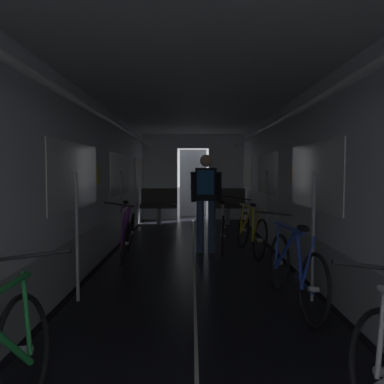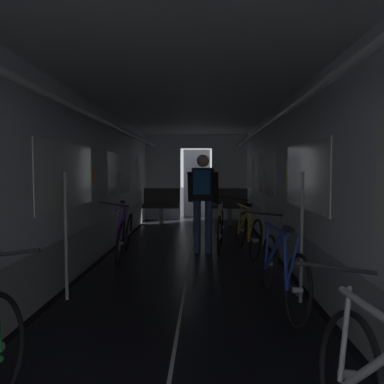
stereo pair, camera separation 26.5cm
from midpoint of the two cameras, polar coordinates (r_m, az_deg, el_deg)
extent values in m
cube|color=black|center=(5.62, -16.16, -11.44)|extent=(0.08, 11.50, 0.01)
cube|color=black|center=(5.57, 13.63, -11.54)|extent=(0.08, 11.50, 0.01)
cube|color=beige|center=(5.42, -1.34, -11.89)|extent=(0.03, 11.27, 0.00)
cube|color=#9EA0A5|center=(5.58, -17.21, -8.44)|extent=(0.12, 11.50, 0.60)
cube|color=silver|center=(5.47, -17.42, 4.23)|extent=(0.12, 11.50, 1.85)
cube|color=white|center=(4.90, -18.64, 2.30)|extent=(0.02, 1.90, 0.80)
cube|color=white|center=(7.69, -11.87, 2.67)|extent=(0.02, 1.90, 0.80)
cube|color=white|center=(10.52, -8.71, 2.83)|extent=(0.02, 1.90, 0.80)
cube|color=yellow|center=(5.92, -15.40, 2.48)|extent=(0.01, 0.20, 0.28)
cylinder|color=white|center=(5.42, -14.03, 10.39)|extent=(0.07, 11.04, 0.07)
cylinder|color=#B7BABF|center=(4.36, -18.69, -6.38)|extent=(0.04, 0.04, 1.40)
cylinder|color=#B7BABF|center=(6.85, -11.80, -2.83)|extent=(0.04, 0.04, 1.40)
cube|color=#9EA0A5|center=(5.53, 14.69, -8.52)|extent=(0.12, 11.50, 0.60)
cube|color=silver|center=(5.42, 14.87, 4.28)|extent=(0.12, 11.50, 1.85)
cube|color=white|center=(4.84, 15.87, 2.33)|extent=(0.02, 1.90, 0.80)
cube|color=white|center=(7.65, 9.88, 2.69)|extent=(0.02, 1.90, 0.80)
cube|color=white|center=(10.49, 7.12, 2.84)|extent=(0.02, 1.90, 0.80)
cube|color=yellow|center=(5.77, 13.24, 2.49)|extent=(0.01, 0.20, 0.28)
cylinder|color=white|center=(5.38, 11.41, 10.48)|extent=(0.07, 11.04, 0.07)
cylinder|color=#B7BABF|center=(4.30, 15.62, -6.46)|extent=(0.04, 0.04, 1.40)
cylinder|color=#B7BABF|center=(6.82, 9.64, -2.84)|extent=(0.04, 0.04, 1.40)
cube|color=silver|center=(11.09, -5.69, 2.22)|extent=(1.00, 0.12, 2.45)
cube|color=silver|center=(11.07, 4.15, 2.23)|extent=(1.00, 0.12, 2.45)
cube|color=silver|center=(11.07, -0.78, 7.55)|extent=(0.90, 0.12, 0.40)
cube|color=#4C4F54|center=(11.75, -0.74, 1.32)|extent=(0.81, 0.04, 2.05)
cube|color=silver|center=(5.34, -1.38, 15.05)|extent=(3.14, 11.62, 0.12)
cylinder|color=gray|center=(10.10, -5.95, -3.59)|extent=(0.12, 0.12, 0.44)
cube|color=#47423D|center=(10.07, -5.96, -2.07)|extent=(0.96, 0.44, 0.10)
cube|color=#47423D|center=(10.24, -5.86, -0.57)|extent=(0.96, 0.08, 0.40)
torus|color=gray|center=(10.31, -8.23, 0.55)|extent=(0.14, 0.14, 0.02)
cylinder|color=gray|center=(10.08, 4.30, -3.59)|extent=(0.12, 0.12, 0.44)
cube|color=#47423D|center=(10.05, 4.31, -2.07)|extent=(0.96, 0.44, 0.10)
cube|color=#47423D|center=(10.22, 4.23, -0.57)|extent=(0.96, 0.08, 0.40)
torus|color=gray|center=(10.22, 1.82, 0.56)|extent=(0.14, 0.14, 0.02)
torus|color=black|center=(2.44, 23.27, -23.36)|extent=(0.19, 0.68, 0.67)
cylinder|color=#B2B2B7|center=(2.44, 23.27, -23.36)|extent=(0.10, 0.06, 0.06)
cylinder|color=#ADAFB5|center=(2.31, 23.00, -18.47)|extent=(0.09, 0.10, 0.49)
cylinder|color=black|center=(2.20, 21.82, -10.25)|extent=(0.44, 0.06, 0.09)
torus|color=black|center=(6.85, -10.42, -5.92)|extent=(0.18, 0.68, 0.67)
cylinder|color=#B2B2B7|center=(6.85, -10.42, -5.92)|extent=(0.10, 0.06, 0.06)
torus|color=black|center=(5.86, -11.43, -7.50)|extent=(0.18, 0.68, 0.67)
cylinder|color=#B2B2B7|center=(5.86, -11.43, -7.50)|extent=(0.10, 0.06, 0.06)
cylinder|color=purple|center=(6.13, -11.40, -4.95)|extent=(0.08, 0.55, 0.56)
cylinder|color=purple|center=(6.54, -10.97, -4.45)|extent=(0.13, 0.34, 0.55)
cylinder|color=purple|center=(6.26, -11.59, -2.37)|extent=(0.10, 0.82, 0.04)
cylinder|color=purple|center=(6.75, -10.79, -4.00)|extent=(0.08, 0.17, 0.49)
cylinder|color=purple|center=(6.64, -10.59, -6.42)|extent=(0.07, 0.45, 0.07)
cylinder|color=purple|center=(5.85, -11.76, -5.13)|extent=(0.10, 0.08, 0.49)
cylinder|color=black|center=(6.42, -10.77, -6.95)|extent=(0.05, 0.17, 0.17)
ellipsoid|color=black|center=(6.68, -11.23, -1.51)|extent=(0.12, 0.25, 0.07)
cylinder|color=black|center=(5.80, -12.30, -1.84)|extent=(0.44, 0.06, 0.09)
torus|color=black|center=(2.75, -26.62, -20.34)|extent=(0.13, 0.67, 0.67)
cylinder|color=#B2B2B7|center=(2.75, -26.62, -20.34)|extent=(0.10, 0.05, 0.06)
cylinder|color=#1E8438|center=(2.62, -26.45, -15.85)|extent=(0.09, 0.09, 0.49)
cylinder|color=black|center=(2.53, -25.55, -8.54)|extent=(0.44, 0.03, 0.08)
torus|color=black|center=(3.73, 15.40, -13.75)|extent=(0.17, 0.68, 0.67)
cylinder|color=#B2B2B7|center=(3.73, 15.40, -13.75)|extent=(0.10, 0.06, 0.06)
torus|color=black|center=(4.66, 10.89, -10.25)|extent=(0.17, 0.68, 0.67)
cylinder|color=#B2B2B7|center=(4.66, 10.89, -10.25)|extent=(0.10, 0.06, 0.06)
cylinder|color=#2342B7|center=(4.31, 11.79, -8.38)|extent=(0.14, 0.54, 0.56)
cylinder|color=#2342B7|center=(3.93, 13.58, -9.54)|extent=(0.07, 0.35, 0.55)
cylinder|color=#2342B7|center=(4.12, 12.09, -5.22)|extent=(0.11, 0.82, 0.04)
cylinder|color=#2342B7|center=(3.72, 14.68, -9.94)|extent=(0.09, 0.16, 0.49)
cylinder|color=#2342B7|center=(3.94, 14.24, -13.16)|extent=(0.06, 0.45, 0.07)
cylinder|color=#2342B7|center=(4.58, 10.71, -7.41)|extent=(0.08, 0.09, 0.49)
cylinder|color=black|center=(4.15, 13.20, -12.61)|extent=(0.05, 0.17, 0.17)
ellipsoid|color=black|center=(3.70, 14.01, -5.26)|extent=(0.12, 0.25, 0.07)
cylinder|color=black|center=(4.54, 10.24, -3.16)|extent=(0.44, 0.06, 0.07)
torus|color=black|center=(6.09, 8.57, -7.06)|extent=(0.21, 0.68, 0.67)
cylinder|color=#B2B2B7|center=(6.09, 8.57, -7.06)|extent=(0.10, 0.06, 0.06)
torus|color=black|center=(7.06, 6.34, -5.62)|extent=(0.21, 0.68, 0.67)
cylinder|color=#B2B2B7|center=(7.06, 6.34, -5.62)|extent=(0.10, 0.06, 0.06)
cylinder|color=yellow|center=(6.72, 6.71, -4.20)|extent=(0.17, 0.53, 0.56)
cylinder|color=yellow|center=(6.33, 7.59, -4.67)|extent=(0.08, 0.35, 0.55)
cylinder|color=yellow|center=(6.54, 6.72, -2.10)|extent=(0.13, 0.82, 0.04)
cylinder|color=yellow|center=(6.11, 8.09, -4.74)|extent=(0.11, 0.16, 0.49)
cylinder|color=yellow|center=(6.31, 8.04, -6.90)|extent=(0.07, 0.45, 0.07)
cylinder|color=yellow|center=(6.99, 6.13, -3.72)|extent=(0.09, 0.10, 0.49)
cylinder|color=black|center=(6.53, 7.55, -6.75)|extent=(0.06, 0.17, 0.17)
ellipsoid|color=black|center=(6.11, 7.60, -1.91)|extent=(0.13, 0.25, 0.07)
cylinder|color=black|center=(6.97, 5.72, -0.94)|extent=(0.44, 0.08, 0.09)
cylinder|color=#384C75|center=(6.62, -0.17, -5.16)|extent=(0.13, 0.13, 0.90)
cylinder|color=#384C75|center=(6.60, 1.56, -5.18)|extent=(0.13, 0.13, 0.90)
cube|color=black|center=(6.54, 0.70, 1.17)|extent=(0.38, 0.25, 0.56)
cylinder|color=black|center=(6.58, -1.20, 0.74)|extent=(0.11, 0.20, 0.53)
cylinder|color=black|center=(6.55, 2.63, 0.73)|extent=(0.11, 0.20, 0.53)
sphere|color=beige|center=(6.54, 0.70, 4.67)|extent=(0.21, 0.21, 0.21)
cube|color=#1E5693|center=(6.37, 0.59, 1.47)|extent=(0.29, 0.18, 0.40)
torus|color=black|center=(6.38, 3.16, -6.52)|extent=(0.11, 0.67, 0.67)
cylinder|color=#B2B2B7|center=(6.38, 3.16, -6.52)|extent=(0.09, 0.06, 0.05)
torus|color=black|center=(7.39, 3.39, -5.19)|extent=(0.11, 0.67, 0.67)
cylinder|color=#B2B2B7|center=(7.39, 3.39, -5.19)|extent=(0.09, 0.06, 0.05)
cylinder|color=silver|center=(7.05, 3.30, -3.79)|extent=(0.08, 0.54, 0.56)
cylinder|color=silver|center=(6.64, 3.20, -4.22)|extent=(0.08, 0.34, 0.55)
cylinder|color=silver|center=(6.87, 3.23, -1.75)|extent=(0.11, 0.82, 0.03)
cylinder|color=silver|center=(6.42, 3.14, -4.28)|extent=(0.03, 0.17, 0.49)
cylinder|color=silver|center=(6.61, 3.22, -6.39)|extent=(0.06, 0.45, 0.07)
cylinder|color=silver|center=(7.33, 3.35, -3.34)|extent=(0.04, 0.09, 0.49)
cylinder|color=black|center=(6.83, 3.27, -6.26)|extent=(0.03, 0.17, 0.17)
ellipsoid|color=black|center=(6.43, 3.11, -1.55)|extent=(0.11, 0.25, 0.06)
cylinder|color=black|center=(7.32, 3.31, -0.66)|extent=(0.44, 0.06, 0.03)
camera|label=1|loc=(0.13, -91.05, -0.06)|focal=35.83mm
camera|label=2|loc=(0.13, 88.95, 0.06)|focal=35.83mm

